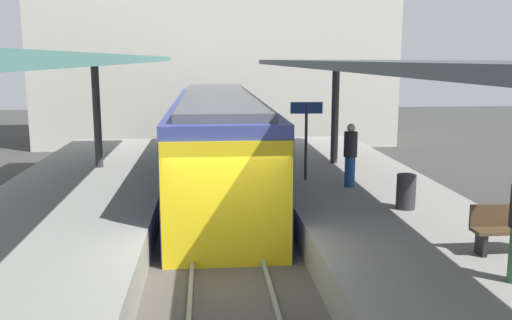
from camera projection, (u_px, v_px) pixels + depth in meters
The scene contains 14 objects.
ground_plane at pixel (229, 291), 10.69m from camera, with size 80.00×80.00×0.00m, color #383835.
platform_left at pixel (24, 273), 10.26m from camera, with size 4.40×28.00×1.00m, color gray.
platform_right at pixel (422, 260), 10.93m from camera, with size 4.40×28.00×1.00m, color gray.
track_ballast at pixel (229, 286), 10.67m from camera, with size 3.20×28.00×0.20m, color #4C4742.
rail_near_side at pixel (191, 279), 10.57m from camera, with size 0.08×28.00×0.14m, color slate.
rail_far_side at pixel (267, 276), 10.70m from camera, with size 0.08×28.00×0.14m, color slate.
commuter_train at pixel (219, 142), 18.02m from camera, with size 2.78×14.22×3.10m.
canopy_left at pixel (32, 62), 10.94m from camera, with size 4.18×21.00×3.47m.
canopy_right at pixel (406, 67), 11.63m from camera, with size 4.18×21.00×3.36m.
platform_bench at pixel (510, 227), 9.82m from camera, with size 1.40×0.41×0.86m.
platform_sign at pixel (306, 123), 15.54m from camera, with size 0.90×0.08×2.21m.
litter_bin at pixel (406, 192), 12.72m from camera, with size 0.44×0.44×0.80m, color #2D2D30.
passenger_near_bench at pixel (350, 154), 14.82m from camera, with size 0.36×0.36×1.71m.
station_building_backdrop at pixel (216, 37), 29.31m from camera, with size 18.00×6.00×11.00m, color beige.
Camera 1 is at (-0.40, -10.07, 4.40)m, focal length 39.02 mm.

